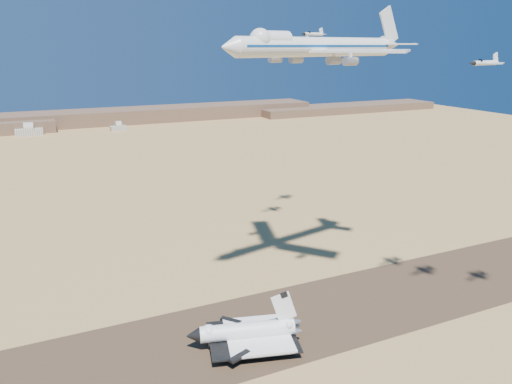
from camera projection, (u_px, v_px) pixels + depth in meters
name	position (u px, v px, depth m)	size (l,w,h in m)	color
ground	(245.00, 333.00, 179.93)	(1200.00, 1200.00, 0.00)	tan
runway	(245.00, 333.00, 179.92)	(600.00, 50.00, 0.06)	#493624
ridgeline	(131.00, 118.00, 662.97)	(960.00, 90.00, 18.00)	brown
hangars	(25.00, 132.00, 568.92)	(200.50, 29.50, 30.00)	beige
shuttle	(246.00, 332.00, 170.73)	(39.83, 30.78, 19.50)	white
carrier_747	(314.00, 47.00, 179.76)	(87.95, 66.43, 21.86)	white
crew_a	(267.00, 353.00, 166.88)	(0.57, 0.38, 1.58)	#C8700B
crew_b	(276.00, 350.00, 168.59)	(0.76, 0.44, 1.56)	#C8700B
crew_c	(280.00, 352.00, 167.26)	(1.03, 0.53, 1.75)	#C8700B
chase_jet_a	(485.00, 63.00, 159.19)	(16.14, 9.12, 4.06)	white
chase_jet_e	(298.00, 43.00, 230.17)	(15.92, 9.14, 4.03)	white
chase_jet_f	(313.00, 34.00, 251.80)	(16.29, 9.47, 4.15)	white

